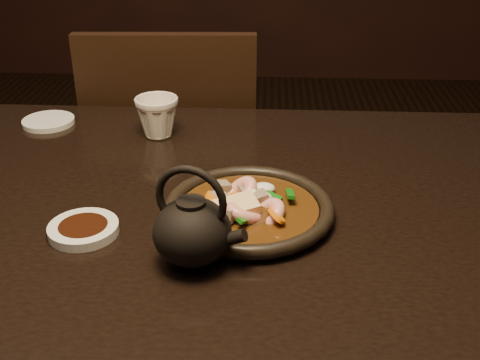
{
  "coord_description": "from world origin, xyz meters",
  "views": [
    {
      "loc": [
        0.34,
        -0.81,
        1.23
      ],
      "look_at": [
        0.29,
        0.01,
        0.8
      ],
      "focal_mm": 45.0,
      "sensor_mm": 36.0,
      "label": 1
    }
  ],
  "objects_px": {
    "table": "(62,248)",
    "plate": "(249,209)",
    "teapot": "(193,229)",
    "tea_cup": "(157,116)",
    "chair": "(178,176)"
  },
  "relations": [
    {
      "from": "plate",
      "to": "tea_cup",
      "type": "height_order",
      "value": "tea_cup"
    },
    {
      "from": "chair",
      "to": "teapot",
      "type": "xyz_separation_m",
      "value": [
        0.14,
        -0.75,
        0.31
      ]
    },
    {
      "from": "table",
      "to": "chair",
      "type": "height_order",
      "value": "chair"
    },
    {
      "from": "table",
      "to": "tea_cup",
      "type": "bearing_deg",
      "value": 68.42
    },
    {
      "from": "plate",
      "to": "teapot",
      "type": "bearing_deg",
      "value": -119.81
    },
    {
      "from": "table",
      "to": "plate",
      "type": "xyz_separation_m",
      "value": [
        0.31,
        -0.01,
        0.09
      ]
    },
    {
      "from": "plate",
      "to": "tea_cup",
      "type": "xyz_separation_m",
      "value": [
        -0.19,
        0.3,
        0.03
      ]
    },
    {
      "from": "teapot",
      "to": "table",
      "type": "bearing_deg",
      "value": 164.88
    },
    {
      "from": "plate",
      "to": "teapot",
      "type": "distance_m",
      "value": 0.15
    },
    {
      "from": "teapot",
      "to": "plate",
      "type": "bearing_deg",
      "value": 74.76
    },
    {
      "from": "table",
      "to": "teapot",
      "type": "xyz_separation_m",
      "value": [
        0.24,
        -0.14,
        0.13
      ]
    },
    {
      "from": "chair",
      "to": "tea_cup",
      "type": "bearing_deg",
      "value": 90.87
    },
    {
      "from": "table",
      "to": "tea_cup",
      "type": "xyz_separation_m",
      "value": [
        0.12,
        0.29,
        0.12
      ]
    },
    {
      "from": "table",
      "to": "plate",
      "type": "relative_size",
      "value": 6.1
    },
    {
      "from": "chair",
      "to": "teapot",
      "type": "bearing_deg",
      "value": 98.12
    }
  ]
}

